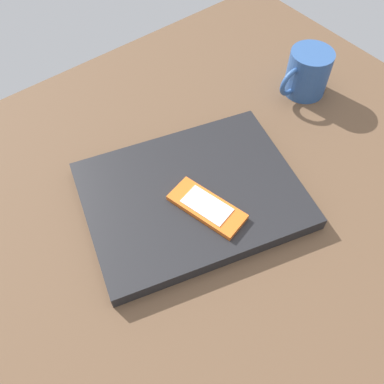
% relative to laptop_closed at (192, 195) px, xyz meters
% --- Properties ---
extents(desk_surface, '(1.20, 0.80, 0.03)m').
position_rel_laptop_closed_xyz_m(desk_surface, '(0.07, -0.01, -0.03)').
color(desk_surface, brown).
rests_on(desk_surface, ground).
extents(laptop_closed, '(0.38, 0.33, 0.02)m').
position_rel_laptop_closed_xyz_m(laptop_closed, '(0.00, 0.00, 0.00)').
color(laptop_closed, black).
rests_on(laptop_closed, desk_surface).
extents(cell_phone_on_laptop, '(0.07, 0.13, 0.01)m').
position_rel_laptop_closed_xyz_m(cell_phone_on_laptop, '(0.00, 0.04, 0.02)').
color(cell_phone_on_laptop, orange).
rests_on(cell_phone_on_laptop, laptop_closed).
extents(coffee_mug, '(0.11, 0.08, 0.09)m').
position_rel_laptop_closed_xyz_m(coffee_mug, '(-0.33, -0.07, 0.03)').
color(coffee_mug, '#2D518C').
rests_on(coffee_mug, desk_surface).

